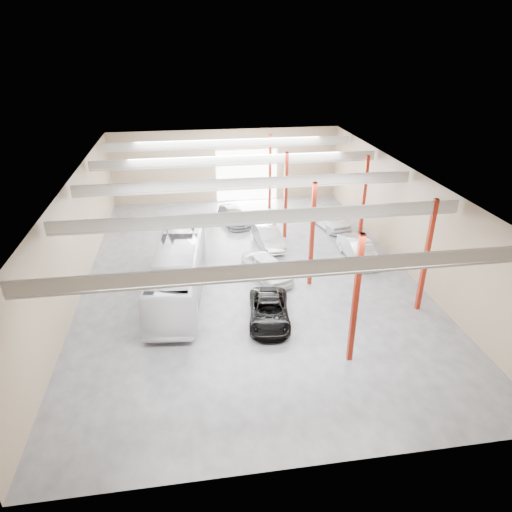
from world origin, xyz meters
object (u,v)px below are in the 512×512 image
object	(u,v)px
car_row_b	(268,237)
car_right_far	(329,218)
coach_bus	(178,270)
black_sedan	(269,311)
car_row_a	(267,267)
car_right_near	(359,250)
car_row_c	(234,216)

from	to	relation	value
car_row_b	car_right_far	size ratio (longest dim) A/B	0.95
coach_bus	black_sedan	distance (m)	6.66
coach_bus	car_row_b	bearing A→B (deg)	48.05
coach_bus	car_row_b	xyz separation A→B (m)	(6.89, 6.24, -0.86)
car_row_a	car_right_near	xyz separation A→B (m)	(7.18, 1.81, -0.02)
car_row_a	car_right_far	distance (m)	10.82
car_right_far	black_sedan	bearing A→B (deg)	-132.46
car_right_near	car_right_far	size ratio (longest dim) A/B	0.96
coach_bus	car_right_near	xyz separation A→B (m)	(13.06, 2.84, -0.85)
car_row_b	car_right_near	distance (m)	7.05
car_right_near	car_right_far	bearing A→B (deg)	89.05
black_sedan	car_row_a	size ratio (longest dim) A/B	1.04
black_sedan	car_row_b	size ratio (longest dim) A/B	1.05
black_sedan	car_row_b	xyz separation A→B (m)	(1.77, 10.40, 0.09)
black_sedan	car_row_a	distance (m)	5.26
coach_bus	car_row_c	xyz separation A→B (m)	(4.75, 11.44, -0.95)
black_sedan	car_row_c	xyz separation A→B (m)	(-0.36, 15.60, 0.01)
car_row_b	car_row_c	xyz separation A→B (m)	(-2.13, 5.20, -0.08)
car_right_near	car_right_far	xyz separation A→B (m)	(-0.27, 6.52, 0.06)
car_row_a	car_right_far	world-z (taller)	car_right_far
car_row_a	car_row_b	xyz separation A→B (m)	(1.00, 5.20, -0.03)
black_sedan	car_row_a	bearing A→B (deg)	89.71
car_row_b	car_right_far	xyz separation A→B (m)	(5.91, 3.13, 0.07)
black_sedan	car_right_far	distance (m)	15.56
coach_bus	car_right_far	world-z (taller)	coach_bus
car_right_far	car_row_b	bearing A→B (deg)	-164.98
car_row_c	coach_bus	bearing A→B (deg)	-124.72
car_row_a	car_right_far	xyz separation A→B (m)	(6.91, 8.33, 0.04)
car_row_a	car_row_b	distance (m)	5.30
black_sedan	car_right_near	xyz separation A→B (m)	(7.95, 7.01, 0.10)
car_row_a	car_row_b	bearing A→B (deg)	59.19
car_right_near	coach_bus	bearing A→B (deg)	-171.02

